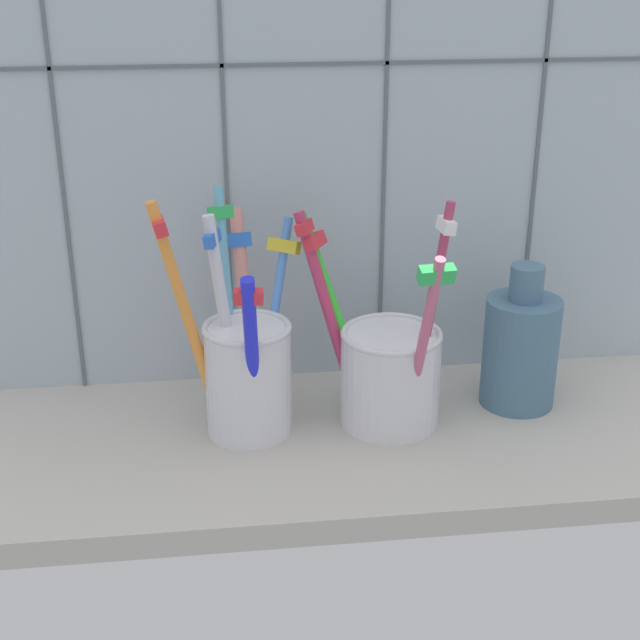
# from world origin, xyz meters

# --- Properties ---
(counter_slab) EXTENTS (0.64, 0.22, 0.02)m
(counter_slab) POSITION_xyz_m (0.00, 0.00, 0.01)
(counter_slab) COLOR #BCB7AD
(counter_slab) RESTS_ON ground
(tile_wall_back) EXTENTS (0.64, 0.02, 0.45)m
(tile_wall_back) POSITION_xyz_m (0.00, 0.12, 0.23)
(tile_wall_back) COLOR #B2C1CC
(tile_wall_back) RESTS_ON ground
(toothbrush_cup_left) EXTENTS (0.11, 0.13, 0.19)m
(toothbrush_cup_left) POSITION_xyz_m (-0.06, 0.02, 0.07)
(toothbrush_cup_left) COLOR white
(toothbrush_cup_left) RESTS_ON counter_slab
(toothbrush_cup_right) EXTENTS (0.12, 0.12, 0.18)m
(toothbrush_cup_right) POSITION_xyz_m (0.05, 0.02, 0.07)
(toothbrush_cup_right) COLOR white
(toothbrush_cup_right) RESTS_ON counter_slab
(ceramic_vase) EXTENTS (0.06, 0.06, 0.12)m
(ceramic_vase) POSITION_xyz_m (0.17, 0.04, 0.07)
(ceramic_vase) COLOR slate
(ceramic_vase) RESTS_ON counter_slab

